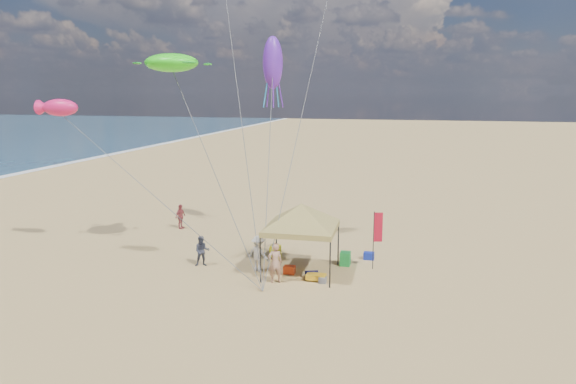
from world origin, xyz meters
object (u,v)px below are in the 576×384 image
canopy_tent (301,206)px  person_near_c (258,254)px  chair_yellow (275,252)px  cooler_red (289,270)px  person_far_a (180,217)px  cooler_blue (369,256)px  chair_green (345,259)px  feather_flag (377,231)px  beach_cart (316,277)px  person_near_b (202,251)px  person_near_a (275,263)px

canopy_tent → person_near_c: (-2.08, -0.20, -2.41)m
chair_yellow → cooler_red: bearing=-58.3°
person_far_a → cooler_blue: bearing=-93.6°
canopy_tent → chair_green: canopy_tent is taller
feather_flag → cooler_blue: feather_flag is taller
chair_green → person_far_a: (-11.13, 4.56, 0.44)m
chair_green → chair_yellow: 3.69m
feather_flag → person_near_c: feather_flag is taller
cooler_red → beach_cart: size_ratio=0.60×
person_near_b → person_near_c: (2.95, -0.06, 0.11)m
feather_flag → chair_green: 2.23m
person_near_b → person_near_c: person_near_c is taller
beach_cart → person_near_a: bearing=-160.3°
feather_flag → chair_yellow: (-5.22, 0.37, -1.60)m
feather_flag → chair_green: feather_flag is taller
beach_cart → feather_flag: bearing=42.5°
canopy_tent → person_near_c: canopy_tent is taller
cooler_blue → person_near_c: (-5.03, -3.13, 0.70)m
canopy_tent → person_near_c: bearing=-174.4°
cooler_blue → person_far_a: bearing=164.8°
cooler_red → person_far_a: (-8.70, 6.42, 0.60)m
chair_yellow → person_far_a: bearing=149.5°
person_near_b → chair_yellow: bearing=8.7°
canopy_tent → beach_cart: (0.89, -0.83, -3.10)m
beach_cart → person_near_b: 5.99m
chair_green → chair_yellow: same height
beach_cart → person_near_c: (-2.97, 0.62, 0.69)m
cooler_red → chair_green: 3.06m
chair_green → person_near_c: bearing=-154.6°
feather_flag → chair_green: bearing=173.0°
person_near_a → person_near_b: size_ratio=1.21×
beach_cart → person_near_a: (-1.78, -0.64, 0.73)m
person_near_b → cooler_blue: bearing=-2.1°
canopy_tent → feather_flag: size_ratio=2.21×
chair_green → person_near_c: (-3.97, -1.88, 0.54)m
canopy_tent → person_near_c: 3.19m
canopy_tent → cooler_blue: size_ratio=11.89×
canopy_tent → chair_yellow: 3.92m
beach_cart → person_far_a: person_far_a is taller
canopy_tent → person_near_a: bearing=-121.2°
chair_green → person_far_a: size_ratio=0.44×
feather_flag → cooler_red: 4.65m
chair_yellow → person_near_b: 3.83m
canopy_tent → person_near_a: 2.92m
person_near_a → chair_green: bearing=-156.6°
canopy_tent → cooler_blue: canopy_tent is taller
chair_yellow → person_near_a: bearing=-74.7°
person_near_c → chair_yellow: bearing=-79.2°
feather_flag → person_near_c: size_ratio=1.64×
beach_cart → person_far_a: 12.37m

